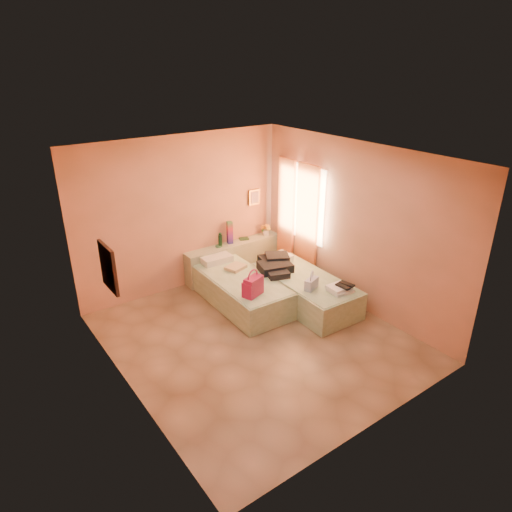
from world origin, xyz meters
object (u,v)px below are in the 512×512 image
at_px(headboard_ledge, 234,259).
at_px(green_book, 244,239).
at_px(blue_handbag, 311,284).
at_px(towel_stack, 340,289).
at_px(bed_left, 241,290).
at_px(flower_vase, 266,229).
at_px(magenta_handbag, 253,286).
at_px(bed_right, 304,290).
at_px(water_bottle, 220,240).

bearing_deg(headboard_ledge, green_book, 11.14).
distance_m(blue_handbag, towel_stack, 0.47).
distance_m(green_book, towel_stack, 2.48).
bearing_deg(bed_left, green_book, 54.73).
bearing_deg(green_book, bed_left, -108.69).
bearing_deg(headboard_ledge, flower_vase, -0.50).
xyz_separation_m(green_book, magenta_handbag, (-1.02, -1.74, -0.00)).
xyz_separation_m(headboard_ledge, flower_vase, (0.78, -0.01, 0.46)).
relative_size(headboard_ledge, bed_right, 1.02).
relative_size(bed_left, flower_vase, 7.26).
height_order(flower_vase, blue_handbag, flower_vase).
xyz_separation_m(water_bottle, towel_stack, (0.76, -2.43, -0.23)).
height_order(water_bottle, green_book, water_bottle).
relative_size(bed_right, flower_vase, 7.26).
height_order(bed_right, flower_vase, flower_vase).
xyz_separation_m(bed_left, towel_stack, (1.02, -1.36, 0.30)).
bearing_deg(bed_right, towel_stack, -78.50).
height_order(headboard_ledge, bed_right, headboard_ledge).
bearing_deg(magenta_handbag, flower_vase, 29.21).
distance_m(water_bottle, flower_vase, 1.07).
bearing_deg(blue_handbag, magenta_handbag, 136.09).
bearing_deg(flower_vase, headboard_ledge, 179.50).
distance_m(bed_right, flower_vase, 1.83).
distance_m(water_bottle, magenta_handbag, 1.76).
distance_m(water_bottle, green_book, 0.59).
relative_size(headboard_ledge, green_book, 11.48).
relative_size(headboard_ledge, towel_stack, 5.86).
relative_size(bed_left, water_bottle, 7.48).
bearing_deg(blue_handbag, bed_right, 42.19).
relative_size(headboard_ledge, water_bottle, 7.66).
relative_size(headboard_ledge, flower_vase, 7.44).
bearing_deg(bed_left, headboard_ledge, 63.94).
bearing_deg(towel_stack, blue_handbag, 131.84).
bearing_deg(water_bottle, flower_vase, -0.99).
bearing_deg(bed_right, headboard_ledge, 103.29).
bearing_deg(flower_vase, green_book, 172.93).
height_order(bed_left, flower_vase, flower_vase).
distance_m(headboard_ledge, towel_stack, 2.47).
height_order(green_book, blue_handbag, blue_handbag).
height_order(bed_right, towel_stack, towel_stack).
xyz_separation_m(headboard_ledge, bed_left, (-0.56, -1.05, -0.08)).
bearing_deg(flower_vase, magenta_handbag, -132.33).
bearing_deg(towel_stack, flower_vase, 82.51).
xyz_separation_m(blue_handbag, towel_stack, (0.31, -0.35, -0.04)).
bearing_deg(green_book, headboard_ledge, -150.42).
bearing_deg(magenta_handbag, headboard_ledge, 47.69).
bearing_deg(bed_right, bed_left, 146.02).
distance_m(bed_left, flower_vase, 1.78).
bearing_deg(bed_left, blue_handbag, -53.20).
relative_size(headboard_ledge, blue_handbag, 7.27).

